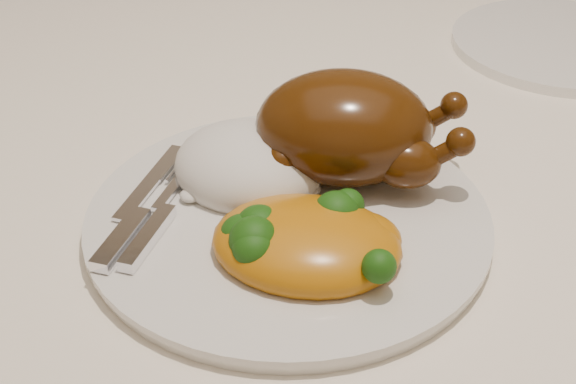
# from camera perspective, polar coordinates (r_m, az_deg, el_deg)

# --- Properties ---
(dining_table) EXTENTS (1.60, 0.90, 0.76)m
(dining_table) POSITION_cam_1_polar(r_m,az_deg,el_deg) (0.84, 8.32, -0.50)
(dining_table) COLOR brown
(dining_table) RESTS_ON floor
(tablecloth) EXTENTS (1.73, 1.03, 0.18)m
(tablecloth) POSITION_cam_1_polar(r_m,az_deg,el_deg) (0.80, 8.76, 3.81)
(tablecloth) COLOR white
(tablecloth) RESTS_ON dining_table
(dinner_plate) EXTENTS (0.34, 0.34, 0.01)m
(dinner_plate) POSITION_cam_1_polar(r_m,az_deg,el_deg) (0.62, 0.00, -2.03)
(dinner_plate) COLOR silver
(dinner_plate) RESTS_ON tablecloth
(side_plate) EXTENTS (0.30, 0.30, 0.01)m
(side_plate) POSITION_cam_1_polar(r_m,az_deg,el_deg) (0.95, 19.02, 9.94)
(side_plate) COLOR silver
(side_plate) RESTS_ON tablecloth
(roast_chicken) EXTENTS (0.17, 0.11, 0.09)m
(roast_chicken) POSITION_cam_1_polar(r_m,az_deg,el_deg) (0.64, 4.36, 4.56)
(roast_chicken) COLOR #4E2908
(roast_chicken) RESTS_ON dinner_plate
(rice_mound) EXTENTS (0.15, 0.14, 0.06)m
(rice_mound) POSITION_cam_1_polar(r_m,az_deg,el_deg) (0.64, -2.81, 1.79)
(rice_mound) COLOR white
(rice_mound) RESTS_ON dinner_plate
(mac_and_cheese) EXTENTS (0.14, 0.12, 0.05)m
(mac_and_cheese) POSITION_cam_1_polar(r_m,az_deg,el_deg) (0.56, 1.57, -3.54)
(mac_and_cheese) COLOR #C5750C
(mac_and_cheese) RESTS_ON dinner_plate
(cutlery) EXTENTS (0.05, 0.17, 0.01)m
(cutlery) POSITION_cam_1_polar(r_m,az_deg,el_deg) (0.61, -10.26, -1.89)
(cutlery) COLOR silver
(cutlery) RESTS_ON dinner_plate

